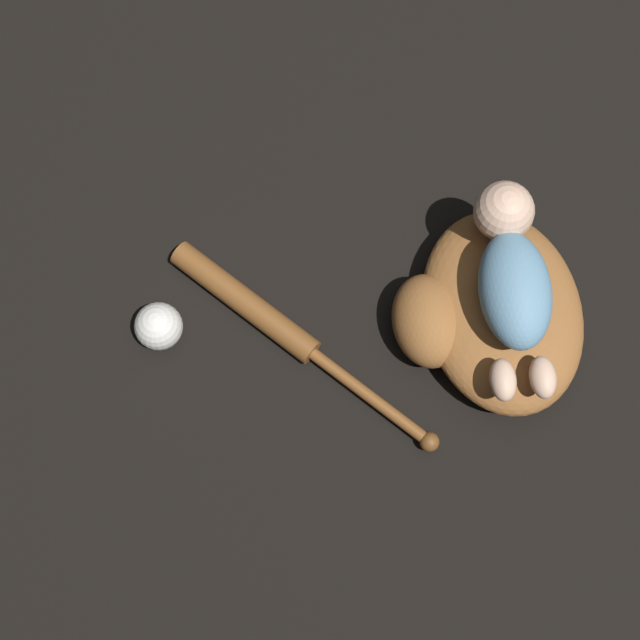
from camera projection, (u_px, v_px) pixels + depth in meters
The scene contains 5 objects.
ground_plane at pixel (497, 301), 1.50m from camera, with size 6.00×6.00×0.00m, color black.
baseball_glove at pixel (490, 312), 1.44m from camera, with size 0.39×0.35×0.10m.
baby_figure at pixel (512, 273), 1.35m from camera, with size 0.34×0.18×0.10m.
baseball_bat at pixel (270, 321), 1.46m from camera, with size 0.47×0.31×0.04m.
baseball at pixel (159, 326), 1.44m from camera, with size 0.08×0.08×0.08m.
Camera 1 is at (-0.36, 0.44, 1.42)m, focal length 50.00 mm.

